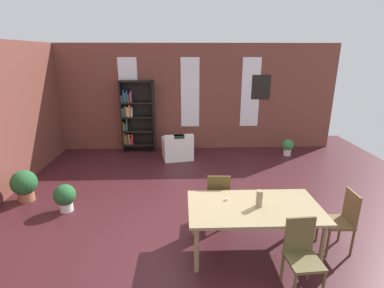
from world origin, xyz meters
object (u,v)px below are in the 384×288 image
object	(u,v)px
potted_plant_by_shelf	(24,184)
dining_table	(254,211)
vase_on_table	(259,198)
bookshelf_tall	(135,116)
potted_plant_window	(65,196)
dining_chair_near_right	(302,253)
armchair_white	(178,149)
dining_chair_far_left	(218,197)
potted_plant_corner	(288,146)
dining_chair_head_right	(342,219)

from	to	relation	value
potted_plant_by_shelf	dining_table	bearing A→B (deg)	-21.94
vase_on_table	bookshelf_tall	bearing A→B (deg)	117.46
bookshelf_tall	potted_plant_window	bearing A→B (deg)	-103.21
dining_chair_near_right	armchair_white	xyz separation A→B (m)	(-1.61, 4.86, -0.23)
dining_chair_far_left	potted_plant_by_shelf	xyz separation A→B (m)	(-3.79, 0.95, -0.16)
dining_chair_near_right	dining_chair_far_left	size ratio (longest dim) A/B	1.00
dining_chair_far_left	potted_plant_corner	bearing A→B (deg)	54.64
dining_table	potted_plant_window	bearing A→B (deg)	158.81
potted_plant_by_shelf	armchair_white	bearing A→B (deg)	38.26
dining_table	vase_on_table	bearing A→B (deg)	-0.00
potted_plant_corner	dining_chair_near_right	bearing A→B (deg)	-107.80
dining_chair_near_right	potted_plant_corner	bearing A→B (deg)	72.20
bookshelf_tall	armchair_white	distance (m)	1.64
dining_chair_head_right	potted_plant_by_shelf	world-z (taller)	dining_chair_head_right
potted_plant_by_shelf	vase_on_table	bearing A→B (deg)	-21.64
vase_on_table	potted_plant_corner	xyz separation A→B (m)	(1.96, 4.22, -0.60)
dining_chair_head_right	potted_plant_window	world-z (taller)	dining_chair_head_right
dining_chair_near_right	bookshelf_tall	bearing A→B (deg)	117.23
dining_chair_far_left	bookshelf_tall	xyz separation A→B (m)	(-1.99, 4.05, 0.57)
bookshelf_tall	potted_plant_window	world-z (taller)	bookshelf_tall
bookshelf_tall	dining_table	bearing A→B (deg)	-63.16
dining_table	dining_chair_head_right	bearing A→B (deg)	-0.05
dining_chair_head_right	armchair_white	size ratio (longest dim) A/B	1.02
potted_plant_corner	vase_on_table	bearing A→B (deg)	-114.90
dining_chair_far_left	armchair_white	xyz separation A→B (m)	(-0.74, 3.35, -0.23)
vase_on_table	potted_plant_by_shelf	bearing A→B (deg)	158.36
bookshelf_tall	armchair_white	world-z (taller)	bookshelf_tall
dining_chair_far_left	vase_on_table	bearing A→B (deg)	-56.31
dining_chair_near_right	dining_table	bearing A→B (deg)	119.61
dining_chair_near_right	dining_chair_head_right	distance (m)	1.18
armchair_white	dining_chair_near_right	bearing A→B (deg)	-71.66
dining_chair_far_left	armchair_white	world-z (taller)	dining_chair_far_left
bookshelf_tall	potted_plant_by_shelf	world-z (taller)	bookshelf_tall
bookshelf_tall	dining_chair_far_left	bearing A→B (deg)	-63.79
armchair_white	potted_plant_corner	distance (m)	3.21
dining_chair_far_left	potted_plant_window	world-z (taller)	dining_chair_far_left
armchair_white	potted_plant_by_shelf	size ratio (longest dim) A/B	1.44
potted_plant_by_shelf	dining_chair_head_right	bearing A→B (deg)	-17.03
armchair_white	dining_table	bearing A→B (deg)	-73.94
dining_chair_head_right	armchair_white	bearing A→B (deg)	121.52
dining_chair_far_left	potted_plant_corner	distance (m)	4.26
armchair_white	potted_plant_corner	bearing A→B (deg)	2.15
dining_chair_near_right	potted_plant_by_shelf	distance (m)	5.26
dining_chair_far_left	dining_chair_near_right	bearing A→B (deg)	-60.14
vase_on_table	potted_plant_window	distance (m)	3.60
dining_chair_near_right	dining_chair_far_left	distance (m)	1.74
bookshelf_tall	potted_plant_corner	bearing A→B (deg)	-7.40
bookshelf_tall	dining_chair_near_right	bearing A→B (deg)	-62.77
armchair_white	potted_plant_by_shelf	world-z (taller)	armchair_white
potted_plant_by_shelf	potted_plant_window	xyz separation A→B (m)	(0.96, -0.44, -0.06)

